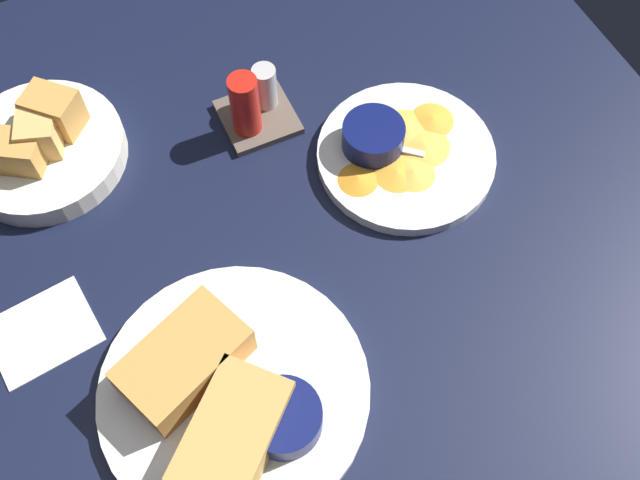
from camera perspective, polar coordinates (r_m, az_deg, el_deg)
ground_plane at (r=85.30cm, az=-3.38°, el=-2.61°), size 110.00×110.00×3.00cm
plate_sandwich_main at (r=78.10cm, az=-6.67°, el=-11.57°), size 28.18×28.18×1.60cm
sandwich_half_near at (r=76.49cm, az=-10.50°, el=-9.17°), size 14.94×12.06×4.80cm
sandwich_half_far at (r=73.57cm, az=-6.75°, el=-14.81°), size 14.69×14.42×4.80cm
ramekin_dark_sauce at (r=74.13cm, az=-2.85°, el=-13.61°), size 7.75×7.75×3.51cm
spoon_by_dark_ramekin at (r=76.46cm, az=-7.21°, el=-12.81°), size 8.66×7.28×0.80cm
plate_chips_companion at (r=91.44cm, az=6.67°, el=6.51°), size 21.91×21.91×1.60cm
ramekin_light_gravy at (r=89.59cm, az=4.15°, el=8.09°), size 7.58×7.58×3.38cm
spoon_by_gravy_ramekin at (r=90.87cm, az=3.83°, el=7.66°), size 8.40×7.62×0.80cm
plantain_chip_scatter at (r=90.68cm, az=6.83°, el=7.01°), size 19.49×13.78×0.60cm
bread_basket_rear at (r=95.83cm, az=-20.77°, el=6.84°), size 20.01×20.01×8.18cm
condiment_caddy at (r=92.63cm, az=-5.16°, el=10.40°), size 9.00×9.00×9.50cm
paper_napkin_folded at (r=85.90cm, az=-20.73°, el=-6.66°), size 12.06×10.33×0.40cm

